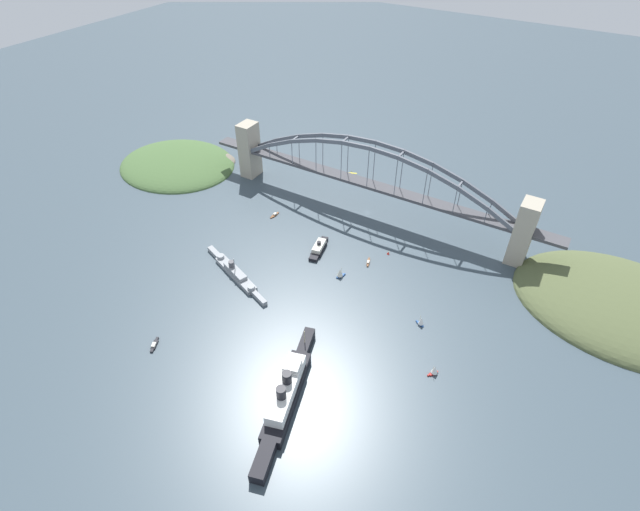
# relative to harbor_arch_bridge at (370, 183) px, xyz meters

# --- Properties ---
(ground_plane) EXTENTS (1400.00, 1400.00, 0.00)m
(ground_plane) POSITION_rel_harbor_arch_bridge_xyz_m (0.00, 0.00, -28.08)
(ground_plane) COLOR #3D4C56
(harbor_arch_bridge) EXTENTS (307.91, 17.60, 63.84)m
(harbor_arch_bridge) POSITION_rel_harbor_arch_bridge_xyz_m (0.00, 0.00, 0.00)
(harbor_arch_bridge) COLOR #ADA38E
(harbor_arch_bridge) RESTS_ON ground
(headland_west_shore) EXTENTS (143.50, 109.40, 26.58)m
(headland_west_shore) POSITION_rel_harbor_arch_bridge_xyz_m (-200.32, 12.15, -28.08)
(headland_west_shore) COLOR #515B38
(headland_west_shore) RESTS_ON ground
(headland_east_shore) EXTENTS (116.49, 102.22, 18.73)m
(headland_east_shore) POSITION_rel_harbor_arch_bridge_xyz_m (194.95, 22.57, -28.08)
(headland_east_shore) COLOR #476638
(headland_east_shore) RESTS_ON ground
(ocean_liner) EXTENTS (34.41, 95.83, 21.28)m
(ocean_liner) POSITION_rel_harbor_arch_bridge_xyz_m (-44.21, 189.28, -21.62)
(ocean_liner) COLOR black
(ocean_liner) RESTS_ON ground
(naval_cruiser) EXTENTS (73.52, 30.78, 16.20)m
(naval_cruiser) POSITION_rel_harbor_arch_bridge_xyz_m (45.90, 121.88, -25.40)
(naval_cruiser) COLOR gray
(naval_cruiser) RESTS_ON ground
(harbor_ferry_steamer) EXTENTS (11.64, 29.94, 8.33)m
(harbor_ferry_steamer) POSITION_rel_harbor_arch_bridge_xyz_m (8.85, 66.13, -25.48)
(harbor_ferry_steamer) COLOR black
(harbor_ferry_steamer) RESTS_ON ground
(seaplane_taxiing_near_bridge) EXTENTS (10.82, 8.68, 4.77)m
(seaplane_taxiing_near_bridge) POSITION_rel_harbor_arch_bridge_xyz_m (39.97, -45.02, -26.09)
(seaplane_taxiing_near_bridge) COLOR #B7B7B2
(seaplane_taxiing_near_bridge) RESTS_ON ground
(small_boat_0) EXTENTS (6.76, 11.29, 2.24)m
(small_boat_0) POSITION_rel_harbor_arch_bridge_xyz_m (48.18, 199.07, -27.25)
(small_boat_0) COLOR black
(small_boat_0) RESTS_ON ground
(small_boat_1) EXTENTS (4.55, 9.98, 1.97)m
(small_boat_1) POSITION_rel_harbor_arch_bridge_xyz_m (-30.48, 59.87, -27.36)
(small_boat_1) COLOR brown
(small_boat_1) RESTS_ON ground
(small_boat_2) EXTENTS (5.70, 7.61, 8.41)m
(small_boat_2) POSITION_rel_harbor_arch_bridge_xyz_m (-19.86, 84.36, -24.18)
(small_boat_2) COLOR #234C8C
(small_boat_2) RESTS_ON ground
(small_boat_3) EXTENTS (5.65, 6.67, 7.62)m
(small_boat_3) POSITION_rel_harbor_arch_bridge_xyz_m (-108.25, 129.91, -24.48)
(small_boat_3) COLOR #B2231E
(small_boat_3) RESTS_ON ground
(small_boat_4) EXTENTS (6.34, 4.66, 7.86)m
(small_boat_4) POSITION_rel_harbor_arch_bridge_xyz_m (-87.14, 97.89, -24.43)
(small_boat_4) COLOR #234C8C
(small_boat_4) RESTS_ON ground
(small_boat_5) EXTENTS (3.00, 10.32, 1.95)m
(small_boat_5) POSITION_rel_harbor_arch_bridge_xyz_m (65.03, 45.14, -27.40)
(small_boat_5) COLOR brown
(small_boat_5) RESTS_ON ground
(channel_marker_buoy) EXTENTS (2.20, 2.20, 2.75)m
(channel_marker_buoy) POSITION_rel_harbor_arch_bridge_xyz_m (-38.95, 42.72, -26.96)
(channel_marker_buoy) COLOR red
(channel_marker_buoy) RESTS_ON ground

